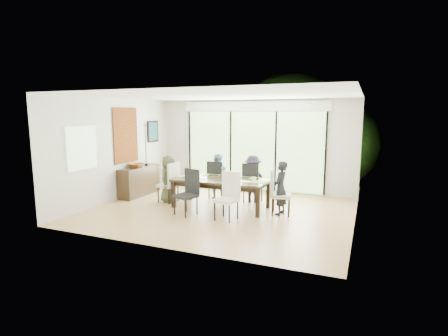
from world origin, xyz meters
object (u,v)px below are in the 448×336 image
at_px(table_top, 221,180).
at_px(laptop, 188,177).
at_px(vase, 223,177).
at_px(cup_b, 225,178).
at_px(person_left_end, 168,179).
at_px(sideboard, 140,181).
at_px(chair_near_right, 226,196).
at_px(cup_a, 198,174).
at_px(cup_c, 253,179).
at_px(bowl, 137,165).
at_px(person_right_end, 280,188).
at_px(person_far_left, 218,176).
at_px(chair_left_end, 168,182).
at_px(person_far_right, 253,179).
at_px(chair_far_right, 253,182).
at_px(chair_right_end, 281,192).
at_px(chair_far_left, 218,179).
at_px(chair_near_left, 185,192).

distance_m(table_top, laptop, 0.86).
relative_size(vase, cup_b, 1.20).
relative_size(person_left_end, sideboard, 0.85).
height_order(chair_near_right, cup_a, chair_near_right).
relative_size(cup_c, bowl, 0.27).
relative_size(person_left_end, person_right_end, 1.00).
xyz_separation_m(person_far_left, sideboard, (-2.21, -0.46, -0.21)).
height_order(chair_left_end, cup_b, chair_left_end).
bearing_deg(sideboard, person_far_left, 11.84).
bearing_deg(person_far_right, vase, 42.36).
height_order(chair_far_right, laptop, chair_far_right).
bearing_deg(chair_right_end, table_top, 80.18).
bearing_deg(chair_far_left, cup_c, 149.29).
xyz_separation_m(laptop, cup_c, (1.65, 0.20, 0.03)).
relative_size(chair_left_end, sideboard, 0.72).
distance_m(person_far_left, vase, 0.94).
bearing_deg(person_right_end, cup_c, -90.82).
distance_m(person_left_end, person_far_left, 1.32).
distance_m(chair_far_right, vase, 0.98).
xyz_separation_m(chair_near_left, cup_b, (0.65, 0.77, 0.23)).
height_order(person_far_right, vase, person_far_right).
distance_m(chair_left_end, chair_far_left, 1.35).
bearing_deg(laptop, chair_near_right, -39.26).
height_order(chair_left_end, chair_near_right, same).
relative_size(table_top, bowl, 5.31).
distance_m(table_top, bowl, 2.68).
bearing_deg(cup_b, person_far_right, 66.73).
xyz_separation_m(person_left_end, person_right_end, (2.96, 0.00, 0.00)).
bearing_deg(vase, person_far_left, 122.66).
bearing_deg(chair_far_right, table_top, 59.24).
bearing_deg(chair_right_end, laptop, 82.61).
bearing_deg(chair_near_left, cup_c, 55.37).
distance_m(person_left_end, person_right_end, 2.96).
bearing_deg(chair_near_left, chair_far_right, 77.24).
relative_size(cup_c, sideboard, 0.08).
bearing_deg(table_top, vase, 45.00).
relative_size(chair_far_left, person_far_left, 0.85).
bearing_deg(chair_right_end, bowl, 76.51).
height_order(chair_left_end, chair_far_right, same).
bearing_deg(person_far_left, vase, 117.29).
bearing_deg(chair_far_left, sideboard, 12.58).
bearing_deg(vase, cup_a, 172.41).
bearing_deg(chair_near_right, person_far_left, 127.68).
height_order(chair_far_left, sideboard, chair_far_left).
height_order(table_top, chair_far_right, chair_far_right).
distance_m(chair_left_end, cup_c, 2.31).
bearing_deg(chair_left_end, cup_c, 102.30).
bearing_deg(bowl, chair_right_end, -3.67).
height_order(cup_b, cup_c, cup_c).
bearing_deg(chair_far_left, person_far_right, 179.10).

